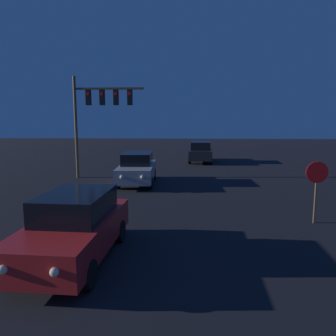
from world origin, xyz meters
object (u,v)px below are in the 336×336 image
Objects in this scene: traffic_signal_mast at (97,108)px; stop_sign at (317,180)px; car_near at (75,227)px; car_far at (201,152)px; car_mid at (137,168)px.

stop_sign is (9.72, -8.32, -2.72)m from traffic_signal_mast.
car_near and car_far have the same top height.
car_near is 9.95m from car_mid.
stop_sign is (7.12, -6.62, 0.64)m from car_mid.
car_far is at bearing 49.76° from traffic_signal_mast.
car_far is at bearing -114.53° from car_mid.
stop_sign is (3.16, -16.07, 0.64)m from car_far.
car_mid and car_far have the same top height.
car_mid is 10.25m from car_far.
traffic_signal_mast reaches higher than stop_sign.
traffic_signal_mast is (-6.56, -7.76, 3.37)m from car_far.
traffic_signal_mast is 13.08m from stop_sign.
car_mid is at bearing -88.27° from car_near.
traffic_signal_mast is (-2.45, 11.64, 3.37)m from car_near.
car_near is 19.83m from car_far.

